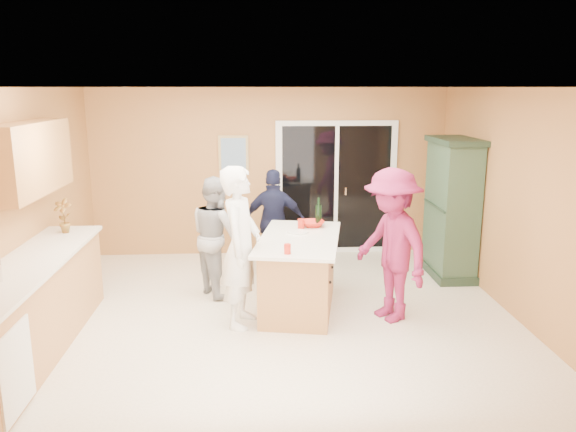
{
  "coord_description": "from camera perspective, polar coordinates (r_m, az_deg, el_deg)",
  "views": [
    {
      "loc": [
        -0.23,
        -6.19,
        2.6
      ],
      "look_at": [
        0.15,
        0.1,
        1.15
      ],
      "focal_mm": 35.0,
      "sensor_mm": 36.0,
      "label": 1
    }
  ],
  "objects": [
    {
      "name": "floor",
      "position": [
        6.71,
        -1.24,
        -9.82
      ],
      "size": [
        5.5,
        5.5,
        0.0
      ],
      "primitive_type": "plane",
      "color": "white",
      "rests_on": "ground"
    },
    {
      "name": "ceiling",
      "position": [
        6.19,
        -1.37,
        12.96
      ],
      "size": [
        5.5,
        5.0,
        0.1
      ],
      "primitive_type": "cube",
      "color": "silver",
      "rests_on": "wall_back"
    },
    {
      "name": "wall_back",
      "position": [
        8.79,
        -1.92,
        4.45
      ],
      "size": [
        5.5,
        0.1,
        2.6
      ],
      "primitive_type": "cube",
      "color": "tan",
      "rests_on": "ground"
    },
    {
      "name": "wall_front",
      "position": [
        3.92,
        0.08,
        -6.42
      ],
      "size": [
        5.5,
        0.1,
        2.6
      ],
      "primitive_type": "cube",
      "color": "tan",
      "rests_on": "ground"
    },
    {
      "name": "wall_left",
      "position": [
        6.81,
        -25.11,
        0.71
      ],
      "size": [
        0.1,
        5.0,
        2.6
      ],
      "primitive_type": "cube",
      "color": "tan",
      "rests_on": "ground"
    },
    {
      "name": "wall_right",
      "position": [
        6.99,
        21.86,
        1.3
      ],
      "size": [
        0.1,
        5.0,
        2.6
      ],
      "primitive_type": "cube",
      "color": "tan",
      "rests_on": "ground"
    },
    {
      "name": "left_cabinet_run",
      "position": [
        5.99,
        -25.27,
        -9.25
      ],
      "size": [
        0.65,
        3.05,
        1.24
      ],
      "color": "#B67C46",
      "rests_on": "floor"
    },
    {
      "name": "upper_cabinets",
      "position": [
        6.47,
        -24.79,
        5.34
      ],
      "size": [
        0.35,
        1.6,
        0.75
      ],
      "primitive_type": "cube",
      "color": "#B67C46",
      "rests_on": "wall_left"
    },
    {
      "name": "sliding_door",
      "position": [
        8.88,
        4.9,
        2.87
      ],
      "size": [
        1.9,
        0.07,
        2.1
      ],
      "color": "white",
      "rests_on": "floor"
    },
    {
      "name": "framed_picture",
      "position": [
        8.73,
        -5.56,
        6.32
      ],
      "size": [
        0.46,
        0.04,
        0.56
      ],
      "color": "tan",
      "rests_on": "wall_back"
    },
    {
      "name": "kitchen_island",
      "position": [
        6.73,
        1.14,
        -6.02
      ],
      "size": [
        1.19,
        1.81,
        0.88
      ],
      "rotation": [
        0.0,
        0.0,
        -0.18
      ],
      "color": "#B67C46",
      "rests_on": "floor"
    },
    {
      "name": "green_hutch",
      "position": [
        8.09,
        16.27,
        0.61
      ],
      "size": [
        0.55,
        1.05,
        1.93
      ],
      "color": "#1E3223",
      "rests_on": "floor"
    },
    {
      "name": "woman_white",
      "position": [
        6.15,
        -4.8,
        -3.17
      ],
      "size": [
        0.57,
        0.73,
        1.79
      ],
      "primitive_type": "imported",
      "rotation": [
        0.0,
        0.0,
        1.33
      ],
      "color": "white",
      "rests_on": "floor"
    },
    {
      "name": "woman_grey",
      "position": [
        7.17,
        -7.27,
        -2.0
      ],
      "size": [
        0.86,
        0.93,
        1.52
      ],
      "primitive_type": "imported",
      "rotation": [
        0.0,
        0.0,
        2.08
      ],
      "color": "#AEAEB1",
      "rests_on": "floor"
    },
    {
      "name": "woman_navy",
      "position": [
        7.89,
        -1.39,
        -0.62
      ],
      "size": [
        0.91,
        0.45,
        1.5
      ],
      "primitive_type": "imported",
      "rotation": [
        0.0,
        0.0,
        3.04
      ],
      "color": "#191B39",
      "rests_on": "floor"
    },
    {
      "name": "woman_magenta",
      "position": [
        6.4,
        10.45,
        -2.94
      ],
      "size": [
        1.05,
        1.29,
        1.74
      ],
      "primitive_type": "imported",
      "rotation": [
        0.0,
        0.0,
        -1.15
      ],
      "color": "maroon",
      "rests_on": "floor"
    },
    {
      "name": "serving_bowl",
      "position": [
        7.1,
        2.49,
        -0.78
      ],
      "size": [
        0.32,
        0.32,
        0.07
      ],
      "primitive_type": "imported",
      "rotation": [
        0.0,
        0.0,
        0.07
      ],
      "color": "red",
      "rests_on": "kitchen_island"
    },
    {
      "name": "tulip_vase",
      "position": [
        7.01,
        -21.84,
        0.02
      ],
      "size": [
        0.24,
        0.19,
        0.41
      ],
      "primitive_type": "imported",
      "rotation": [
        0.0,
        0.0,
        -0.25
      ],
      "color": "red",
      "rests_on": "left_cabinet_run"
    },
    {
      "name": "tumbler_near",
      "position": [
        5.93,
        -0.06,
        -3.36
      ],
      "size": [
        0.09,
        0.09,
        0.11
      ],
      "primitive_type": "cylinder",
      "rotation": [
        0.0,
        0.0,
        -0.26
      ],
      "color": "red",
      "rests_on": "kitchen_island"
    },
    {
      "name": "tumbler_far",
      "position": [
        6.98,
        1.33,
        -0.8
      ],
      "size": [
        0.09,
        0.09,
        0.12
      ],
      "primitive_type": "cylinder",
      "rotation": [
        0.0,
        0.0,
        -0.12
      ],
      "color": "red",
      "rests_on": "kitchen_island"
    },
    {
      "name": "wine_bottle",
      "position": [
        7.2,
        3.12,
        0.21
      ],
      "size": [
        0.08,
        0.08,
        0.35
      ],
      "rotation": [
        0.0,
        0.0,
        -0.31
      ],
      "color": "black",
      "rests_on": "kitchen_island"
    },
    {
      "name": "white_plate",
      "position": [
        6.8,
        1.0,
        -1.64
      ],
      "size": [
        0.33,
        0.33,
        0.02
      ],
      "primitive_type": "cylinder",
      "rotation": [
        0.0,
        0.0,
        0.43
      ],
      "color": "silver",
      "rests_on": "kitchen_island"
    }
  ]
}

